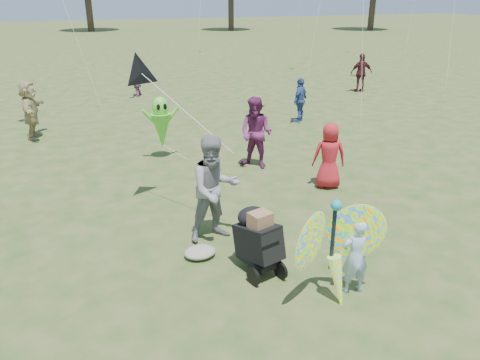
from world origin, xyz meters
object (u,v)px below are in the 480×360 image
at_px(butterfly_kite, 335,251).
at_px(crowd_j, 137,80).
at_px(crowd_d, 31,110).
at_px(adult_man, 215,189).
at_px(jogging_stroller, 257,237).
at_px(crowd_a, 329,156).
at_px(alien_kite, 161,125).
at_px(crowd_c, 300,100).
at_px(crowd_e, 256,133).
at_px(child_girl, 355,256).
at_px(crowd_h, 361,73).

bearing_deg(butterfly_kite, crowd_j, 90.03).
bearing_deg(crowd_d, adult_man, -148.10).
bearing_deg(jogging_stroller, crowd_d, 94.75).
height_order(crowd_j, jogging_stroller, crowd_j).
distance_m(crowd_a, alien_kite, 4.71).
relative_size(crowd_d, alien_kite, 1.05).
relative_size(crowd_c, crowd_e, 0.83).
distance_m(crowd_j, alien_kite, 8.83).
xyz_separation_m(adult_man, crowd_a, (3.29, 1.38, -0.22)).
height_order(child_girl, jogging_stroller, child_girl).
bearing_deg(crowd_c, butterfly_kite, 27.08).
distance_m(child_girl, crowd_h, 16.18).
xyz_separation_m(child_girl, crowd_h, (9.41, 13.17, 0.25)).
xyz_separation_m(adult_man, jogging_stroller, (0.29, -1.28, -0.39)).
distance_m(crowd_d, crowd_j, 6.80).
height_order(child_girl, crowd_a, crowd_a).
bearing_deg(child_girl, butterfly_kite, 14.61).
bearing_deg(alien_kite, crowd_h, 28.92).
relative_size(crowd_e, alien_kite, 1.07).
bearing_deg(adult_man, crowd_d, 107.26).
relative_size(crowd_c, crowd_j, 1.10).
xyz_separation_m(adult_man, crowd_j, (1.00, 13.64, -0.29)).
distance_m(crowd_a, crowd_h, 12.04).
relative_size(child_girl, crowd_a, 0.79).
bearing_deg(crowd_j, child_girl, 25.55).
height_order(crowd_a, crowd_j, crowd_a).
bearing_deg(crowd_e, crowd_c, 98.10).
xyz_separation_m(crowd_a, crowd_c, (2.30, 5.63, -0.00)).
relative_size(jogging_stroller, alien_kite, 0.64).
bearing_deg(crowd_c, crowd_a, 30.70).
height_order(crowd_d, crowd_j, crowd_d).
bearing_deg(alien_kite, jogging_stroller, -88.47).
bearing_deg(butterfly_kite, crowd_d, 111.47).
bearing_deg(crowd_c, crowd_h, 178.61).
height_order(adult_man, jogging_stroller, adult_man).
relative_size(butterfly_kite, alien_kite, 1.05).
height_order(child_girl, crowd_h, crowd_h).
bearing_deg(crowd_j, crowd_h, 97.79).
height_order(butterfly_kite, alien_kite, alien_kite).
xyz_separation_m(adult_man, butterfly_kite, (1.01, -2.45, -0.16)).
bearing_deg(jogging_stroller, crowd_c, 42.04).
bearing_deg(alien_kite, adult_man, -91.49).
bearing_deg(crowd_a, butterfly_kite, 80.78).
bearing_deg(jogging_stroller, crowd_a, 26.20).
distance_m(crowd_h, jogging_stroller, 16.00).
height_order(crowd_a, crowd_c, crowd_a).
xyz_separation_m(crowd_d, jogging_stroller, (3.52, -9.60, -0.30)).
xyz_separation_m(child_girl, butterfly_kite, (-0.40, -0.05, 0.22)).
distance_m(adult_man, butterfly_kite, 2.65).
xyz_separation_m(crowd_e, crowd_j, (-1.24, 10.39, -0.23)).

